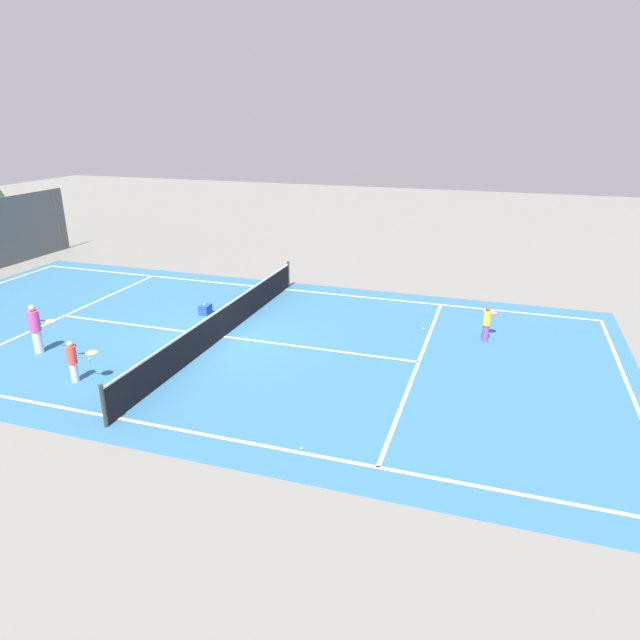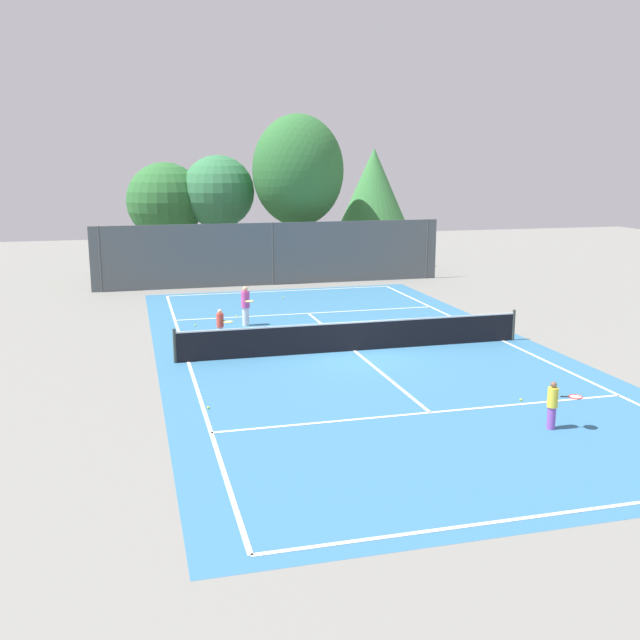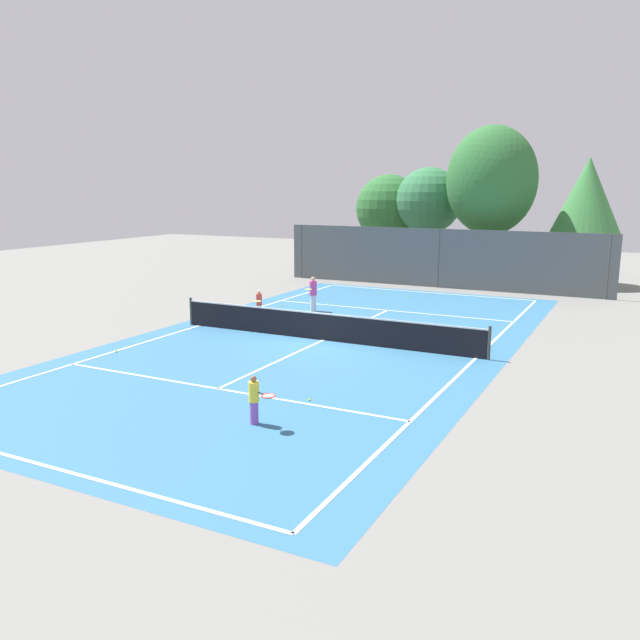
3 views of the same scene
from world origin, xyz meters
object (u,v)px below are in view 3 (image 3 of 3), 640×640
tennis_ball_2 (404,334)px  player_0 (313,293)px  tennis_ball_0 (281,305)px  tennis_ball_4 (292,318)px  ball_crate (386,331)px  tennis_ball_7 (328,304)px  tennis_ball_3 (310,400)px  tennis_ball_1 (116,351)px  tennis_ball_5 (378,293)px  player_1 (259,304)px  tennis_ball_6 (409,297)px  player_2 (255,399)px

tennis_ball_2 → player_0: bearing=153.3°
tennis_ball_0 → tennis_ball_4: bearing=-50.3°
ball_crate → tennis_ball_7: bearing=134.4°
tennis_ball_0 → tennis_ball_3: same height
tennis_ball_0 → tennis_ball_2: (7.09, -3.05, 0.00)m
tennis_ball_2 → tennis_ball_1: bearing=-138.4°
ball_crate → tennis_ball_5: 9.60m
tennis_ball_3 → tennis_ball_4: size_ratio=1.00×
player_1 → tennis_ball_3: (6.86, -8.45, -0.59)m
tennis_ball_5 → tennis_ball_6: bearing=-9.3°
tennis_ball_4 → player_2: bearing=-64.6°
player_1 → tennis_ball_5: bearing=75.5°
player_0 → tennis_ball_6: (2.61, 5.40, -0.76)m
tennis_ball_6 → tennis_ball_4: bearing=-110.0°
player_2 → tennis_ball_1: (-7.72, 3.51, -0.58)m
player_1 → ball_crate: size_ratio=2.63×
player_0 → tennis_ball_6: 6.04m
player_0 → tennis_ball_3: size_ratio=23.27×
tennis_ball_6 → tennis_ball_7: same height
player_0 → tennis_ball_7: 1.92m
tennis_ball_3 → tennis_ball_7: (-5.70, 12.66, 0.00)m
tennis_ball_6 → player_2: bearing=-81.8°
tennis_ball_1 → player_0: bearing=75.3°
player_1 → tennis_ball_4: size_ratio=17.99×
player_2 → tennis_ball_4: player_2 is taller
tennis_ball_2 → player_2: bearing=-89.7°
tennis_ball_6 → tennis_ball_0: bearing=-132.3°
ball_crate → tennis_ball_4: bearing=164.8°
tennis_ball_4 → player_1: bearing=-154.2°
tennis_ball_0 → tennis_ball_5: 5.92m
tennis_ball_5 → tennis_ball_2: bearing=-62.3°
tennis_ball_0 → tennis_ball_2: same height
player_0 → player_2: 13.96m
tennis_ball_0 → tennis_ball_7: (1.80, 1.32, 0.00)m
ball_crate → tennis_ball_2: size_ratio=6.83×
player_1 → tennis_ball_1: size_ratio=17.99×
tennis_ball_3 → tennis_ball_7: size_ratio=1.00×
tennis_ball_1 → tennis_ball_3: size_ratio=1.00×
tennis_ball_0 → tennis_ball_5: size_ratio=1.00×
tennis_ball_4 → tennis_ball_7: bearing=91.5°
player_1 → tennis_ball_0: (-0.64, 2.88, -0.59)m
tennis_ball_1 → tennis_ball_6: same height
ball_crate → tennis_ball_4: size_ratio=6.83×
tennis_ball_0 → tennis_ball_7: same height
tennis_ball_1 → player_1: bearing=80.2°
player_0 → tennis_ball_2: (5.18, -2.61, -0.76)m
tennis_ball_6 → tennis_ball_5: bearing=170.7°
player_0 → player_2: player_0 is taller
player_2 → tennis_ball_1: size_ratio=17.63×
tennis_ball_5 → tennis_ball_7: bearing=-103.5°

